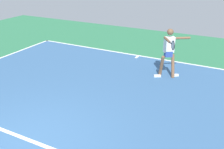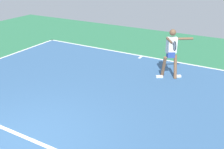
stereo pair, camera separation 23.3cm
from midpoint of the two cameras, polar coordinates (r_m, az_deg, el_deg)
name	(u,v)px [view 2 (the right image)]	position (r m, az deg, el deg)	size (l,w,h in m)	color
ground_plane	(23,144)	(6.21, -18.16, -14.49)	(22.73, 22.73, 0.00)	#2D754C
court_surface	(23,144)	(6.21, -18.16, -14.47)	(10.27, 13.55, 0.00)	#38608E
court_line_baseline_near	(142,56)	(11.20, 7.31, 4.11)	(10.27, 0.10, 0.01)	white
court_line_service	(29,139)	(6.31, -16.82, -13.57)	(7.70, 0.10, 0.01)	white
court_line_centre_mark	(140,57)	(11.02, 6.91, 3.81)	(0.10, 0.30, 0.01)	white
tennis_player	(171,51)	(8.89, 13.80, 5.10)	(1.01, 1.38, 1.73)	brown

